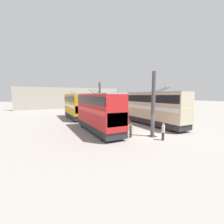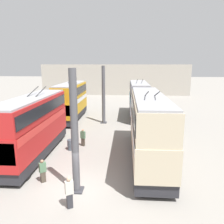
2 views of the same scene
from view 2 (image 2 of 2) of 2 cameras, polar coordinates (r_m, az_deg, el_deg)
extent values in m
plane|color=gray|center=(14.42, -8.89, -18.98)|extent=(240.00, 240.00, 0.00)
cube|color=#A8A093|center=(53.30, 0.73, 8.37)|extent=(0.50, 36.00, 7.36)
cylinder|color=#4C4C51|center=(12.63, -9.74, -5.45)|extent=(0.43, 0.43, 7.28)
cube|color=#333338|center=(14.15, -9.18, -19.47)|extent=(0.77, 0.77, 0.08)
cylinder|color=#4C4C51|center=(27.67, -2.23, 4.46)|extent=(0.43, 0.43, 7.28)
cube|color=#333338|center=(28.40, -2.17, -2.75)|extent=(0.77, 0.77, 0.08)
cylinder|color=black|center=(22.13, 10.94, -6.19)|extent=(0.99, 0.30, 0.99)
cylinder|color=black|center=(21.96, 5.46, -6.16)|extent=(0.99, 0.30, 0.99)
cylinder|color=black|center=(14.46, 15.09, -16.93)|extent=(0.99, 0.30, 0.99)
cylinder|color=black|center=(14.21, 6.37, -17.11)|extent=(0.99, 0.30, 0.99)
cube|color=#28282D|center=(17.92, 9.24, -10.11)|extent=(11.23, 2.45, 0.77)
cube|color=beige|center=(17.43, 9.40, -5.81)|extent=(11.46, 2.50, 2.05)
cube|color=white|center=(17.21, 9.49, -3.43)|extent=(11.12, 2.54, 0.55)
cube|color=beige|center=(16.92, 9.64, 0.64)|extent=(11.35, 2.43, 1.95)
cube|color=black|center=(16.90, 9.65, 0.96)|extent=(11.00, 2.51, 1.07)
cube|color=#9E9EA3|center=(16.74, 9.77, 4.14)|extent=(11.23, 2.25, 0.14)
cube|color=black|center=(22.82, 8.10, -0.86)|extent=(0.12, 2.30, 1.31)
cylinder|color=#282828|center=(15.32, 11.66, 4.66)|extent=(2.35, 0.07, 0.65)
cylinder|color=#282828|center=(15.24, 9.04, 4.73)|extent=(2.35, 0.07, 0.65)
cylinder|color=black|center=(35.11, 8.33, 0.91)|extent=(1.07, 0.30, 1.07)
cylinder|color=black|center=(35.00, 4.90, 0.96)|extent=(1.07, 0.30, 1.07)
cylinder|color=black|center=(28.82, 9.29, -1.66)|extent=(1.07, 0.30, 1.07)
cylinder|color=black|center=(28.70, 5.11, -1.61)|extent=(1.07, 0.30, 1.07)
cube|color=#28282D|center=(31.75, 6.90, 0.01)|extent=(9.28, 2.45, 0.79)
cube|color=slate|center=(31.48, 6.96, 2.54)|extent=(9.47, 2.50, 2.05)
cube|color=teal|center=(31.36, 7.00, 3.88)|extent=(9.18, 2.54, 0.55)
cube|color=slate|center=(31.21, 7.05, 5.90)|extent=(9.37, 2.43, 1.67)
cube|color=black|center=(31.20, 7.06, 6.05)|extent=(9.09, 2.51, 0.92)
cube|color=#9E9EA3|center=(31.12, 7.10, 7.55)|extent=(9.28, 2.25, 0.14)
cube|color=black|center=(36.05, 6.59, 4.13)|extent=(0.12, 2.30, 1.31)
cylinder|color=#282828|center=(29.94, 7.91, 8.03)|extent=(2.35, 0.07, 0.65)
cylinder|color=#282828|center=(29.90, 6.56, 8.06)|extent=(2.35, 0.07, 0.65)
cylinder|color=black|center=(15.99, -21.36, -14.48)|extent=(0.94, 0.30, 0.94)
cylinder|color=black|center=(22.33, -13.39, -6.20)|extent=(0.94, 0.30, 0.94)
cylinder|color=black|center=(23.03, -18.42, -5.94)|extent=(0.94, 0.30, 0.94)
cube|color=#28282D|center=(19.48, -19.53, -8.87)|extent=(10.16, 2.45, 0.76)
cube|color=red|center=(19.01, -19.84, -4.77)|extent=(10.36, 2.50, 2.15)
cube|color=red|center=(18.80, -20.02, -2.44)|extent=(10.05, 2.54, 0.55)
cube|color=red|center=(18.57, -20.27, 0.79)|extent=(10.26, 2.43, 1.61)
cube|color=black|center=(18.55, -20.29, 1.04)|extent=(9.95, 2.51, 0.89)
cube|color=#9E9EA3|center=(18.42, -20.47, 3.47)|extent=(10.16, 2.25, 0.14)
cylinder|color=#282828|center=(19.42, -18.06, 5.14)|extent=(2.35, 0.07, 0.65)
cylinder|color=#282828|center=(19.69, -19.96, 5.10)|extent=(2.35, 0.07, 0.65)
cylinder|color=black|center=(27.19, -10.15, -2.67)|extent=(0.96, 0.30, 0.96)
cylinder|color=black|center=(27.77, -14.36, -2.55)|extent=(0.96, 0.30, 0.96)
cylinder|color=black|center=(33.59, -7.40, 0.32)|extent=(0.96, 0.30, 0.96)
cylinder|color=black|center=(34.06, -10.87, 0.37)|extent=(0.96, 0.30, 0.96)
cube|color=#28282D|center=(30.67, -10.52, -0.63)|extent=(9.55, 2.45, 0.77)
cube|color=gold|center=(30.40, -10.62, 1.88)|extent=(9.75, 2.50, 1.97)
cube|color=white|center=(30.28, -10.67, 3.21)|extent=(9.46, 2.54, 0.55)
cube|color=gold|center=(30.11, -10.76, 5.41)|extent=(9.65, 2.43, 1.80)
cube|color=black|center=(30.10, -10.77, 5.58)|extent=(9.36, 2.51, 0.99)
cube|color=#9E9EA3|center=(30.02, -10.84, 7.24)|extent=(9.55, 2.25, 0.14)
cube|color=black|center=(25.82, -13.26, 0.34)|extent=(0.12, 2.30, 1.26)
cylinder|color=#282828|center=(31.08, -9.67, 8.13)|extent=(2.35, 0.07, 0.65)
cylinder|color=#282828|center=(31.25, -10.93, 8.10)|extent=(2.35, 0.07, 0.65)
cube|color=#473D33|center=(15.34, -17.54, -15.85)|extent=(0.35, 0.36, 0.72)
cube|color=#4C7051|center=(15.04, -17.71, -13.58)|extent=(0.45, 0.48, 0.63)
sphere|color=#A37A5B|center=(14.87, -17.82, -12.14)|extent=(0.20, 0.20, 0.20)
cube|color=#473D33|center=(20.67, -7.57, -7.78)|extent=(0.30, 0.35, 0.75)
cube|color=#4C7051|center=(20.44, -7.62, -5.93)|extent=(0.39, 0.48, 0.65)
sphere|color=#A37A5B|center=(20.30, -7.66, -4.77)|extent=(0.21, 0.21, 0.21)
cube|color=#2D2D33|center=(12.65, -11.00, -21.79)|extent=(0.32, 0.36, 0.83)
cube|color=beige|center=(12.23, -11.16, -18.78)|extent=(0.42, 0.48, 0.72)
sphere|color=tan|center=(11.99, -11.26, -16.82)|extent=(0.23, 0.23, 0.23)
cylinder|color=#424C56|center=(19.92, -10.74, -8.40)|extent=(0.58, 0.58, 0.94)
cylinder|color=#424C56|center=(19.92, -10.74, -8.40)|extent=(0.61, 0.61, 0.04)
camera|label=1|loc=(14.88, -87.95, -10.73)|focal=24.00mm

